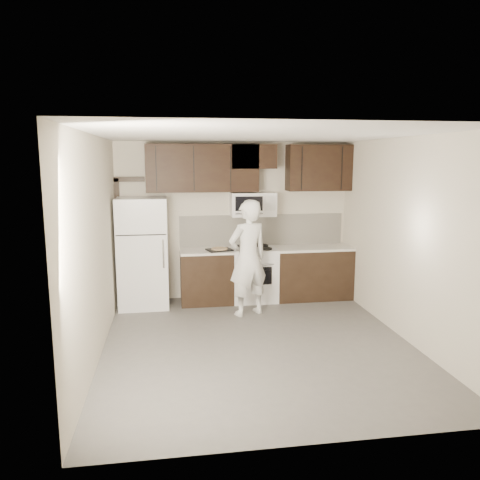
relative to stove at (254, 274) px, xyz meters
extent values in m
plane|color=#565451|center=(-0.30, -1.94, -0.46)|extent=(4.50, 4.50, 0.00)
plane|color=beige|center=(-0.30, 0.31, 0.89)|extent=(4.00, 0.00, 4.00)
plane|color=white|center=(-0.30, -1.94, 2.24)|extent=(4.50, 4.50, 0.00)
cube|color=black|center=(-0.81, 0.00, -0.03)|extent=(0.87, 0.62, 0.87)
cube|color=black|center=(1.04, 0.00, -0.03)|extent=(1.32, 0.62, 0.87)
cube|color=silver|center=(-0.81, 0.00, 0.43)|extent=(0.87, 0.64, 0.04)
cube|color=silver|center=(1.04, 0.00, 0.43)|extent=(1.32, 0.64, 0.04)
cube|color=white|center=(0.00, 0.00, -0.02)|extent=(0.76, 0.62, 0.89)
cube|color=white|center=(0.00, 0.00, 0.44)|extent=(0.76, 0.62, 0.02)
cube|color=black|center=(0.00, -0.30, 0.04)|extent=(0.50, 0.01, 0.30)
cylinder|color=silver|center=(0.00, -0.34, 0.24)|extent=(0.55, 0.02, 0.02)
cylinder|color=black|center=(-0.18, -0.15, 0.46)|extent=(0.20, 0.20, 0.03)
cylinder|color=black|center=(0.18, -0.15, 0.46)|extent=(0.20, 0.20, 0.03)
cylinder|color=black|center=(-0.18, 0.15, 0.46)|extent=(0.20, 0.20, 0.03)
cylinder|color=black|center=(0.18, 0.15, 0.46)|extent=(0.20, 0.20, 0.03)
cube|color=silver|center=(0.20, 0.30, 0.72)|extent=(2.90, 0.02, 0.54)
cube|color=black|center=(-0.85, 0.14, 1.80)|extent=(1.85, 0.35, 0.78)
cube|color=black|center=(1.15, 0.14, 1.80)|extent=(1.10, 0.35, 0.78)
cube|color=black|center=(0.00, 0.14, 1.99)|extent=(0.76, 0.35, 0.40)
cube|color=white|center=(0.00, 0.12, 1.19)|extent=(0.76, 0.38, 0.40)
cube|color=black|center=(-0.10, -0.07, 1.22)|extent=(0.46, 0.01, 0.24)
cube|color=silver|center=(0.26, -0.07, 1.22)|extent=(0.18, 0.01, 0.24)
cylinder|color=silver|center=(-0.10, -0.10, 1.06)|extent=(0.46, 0.02, 0.02)
cube|color=white|center=(-1.85, -0.05, 0.44)|extent=(0.80, 0.72, 1.80)
cube|color=black|center=(-1.85, -0.41, 0.79)|extent=(0.77, 0.01, 0.02)
cylinder|color=silver|center=(-1.52, -0.44, 0.49)|extent=(0.03, 0.03, 0.45)
cube|color=black|center=(-2.26, 0.27, 0.59)|extent=(0.08, 0.08, 2.10)
cube|color=black|center=(-2.05, 0.27, 1.62)|extent=(0.50, 0.08, 0.08)
cylinder|color=silver|center=(-0.18, -0.15, 0.52)|extent=(0.19, 0.19, 0.15)
sphere|color=black|center=(-0.18, -0.15, 0.61)|extent=(0.04, 0.04, 0.04)
cylinder|color=black|center=(-0.04, -0.12, 0.54)|extent=(0.18, 0.06, 0.02)
cube|color=black|center=(-0.60, -0.10, 0.46)|extent=(0.46, 0.39, 0.02)
cylinder|color=beige|center=(-0.60, -0.10, 0.48)|extent=(0.33, 0.33, 0.02)
imported|color=white|center=(-0.23, -0.73, 0.44)|extent=(0.77, 0.65, 1.81)
camera|label=1|loc=(-1.41, -7.69, 1.94)|focal=35.00mm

